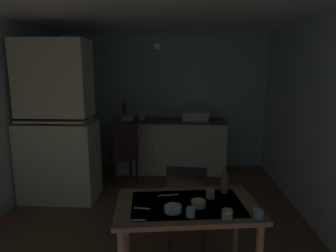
{
  "coord_description": "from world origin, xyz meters",
  "views": [
    {
      "loc": [
        0.35,
        -3.46,
        1.78
      ],
      "look_at": [
        0.19,
        -0.08,
        1.13
      ],
      "focal_mm": 31.53,
      "sensor_mm": 36.0,
      "label": 1
    }
  ],
  "objects_px": {
    "dining_table": "(187,216)",
    "glass_bottle": "(225,182)",
    "mixing_bowl_counter": "(126,117)",
    "hutch_cabinet": "(57,127)",
    "serving_bowl_wide": "(173,209)",
    "mug_dark": "(210,194)",
    "hand_pump": "(124,110)",
    "sink_basin": "(195,116)",
    "chair_far_side": "(187,202)",
    "chair_by_counter": "(124,153)"
  },
  "relations": [
    {
      "from": "mug_dark",
      "to": "sink_basin",
      "type": "bearing_deg",
      "value": 90.27
    },
    {
      "from": "hutch_cabinet",
      "to": "sink_basin",
      "type": "bearing_deg",
      "value": 32.74
    },
    {
      "from": "mixing_bowl_counter",
      "to": "glass_bottle",
      "type": "relative_size",
      "value": 1.17
    },
    {
      "from": "serving_bowl_wide",
      "to": "glass_bottle",
      "type": "height_order",
      "value": "glass_bottle"
    },
    {
      "from": "sink_basin",
      "to": "glass_bottle",
      "type": "distance_m",
      "value": 2.62
    },
    {
      "from": "hand_pump",
      "to": "dining_table",
      "type": "bearing_deg",
      "value": -69.87
    },
    {
      "from": "hutch_cabinet",
      "to": "chair_far_side",
      "type": "height_order",
      "value": "hutch_cabinet"
    },
    {
      "from": "mixing_bowl_counter",
      "to": "chair_by_counter",
      "type": "relative_size",
      "value": 0.28
    },
    {
      "from": "hutch_cabinet",
      "to": "serving_bowl_wide",
      "type": "relative_size",
      "value": 16.44
    },
    {
      "from": "serving_bowl_wide",
      "to": "mug_dark",
      "type": "height_order",
      "value": "mug_dark"
    },
    {
      "from": "sink_basin",
      "to": "serving_bowl_wide",
      "type": "distance_m",
      "value": 3.02
    },
    {
      "from": "chair_by_counter",
      "to": "dining_table",
      "type": "bearing_deg",
      "value": -66.84
    },
    {
      "from": "hand_pump",
      "to": "serving_bowl_wide",
      "type": "xyz_separation_m",
      "value": [
        0.96,
        -3.04,
        -0.33
      ]
    },
    {
      "from": "serving_bowl_wide",
      "to": "mug_dark",
      "type": "distance_m",
      "value": 0.4
    },
    {
      "from": "hutch_cabinet",
      "to": "glass_bottle",
      "type": "height_order",
      "value": "hutch_cabinet"
    },
    {
      "from": "hutch_cabinet",
      "to": "hand_pump",
      "type": "bearing_deg",
      "value": 62.47
    },
    {
      "from": "chair_by_counter",
      "to": "glass_bottle",
      "type": "height_order",
      "value": "chair_by_counter"
    },
    {
      "from": "hand_pump",
      "to": "dining_table",
      "type": "xyz_separation_m",
      "value": [
        1.06,
        -2.9,
        -0.46
      ]
    },
    {
      "from": "hutch_cabinet",
      "to": "chair_far_side",
      "type": "relative_size",
      "value": 2.46
    },
    {
      "from": "sink_basin",
      "to": "chair_far_side",
      "type": "relative_size",
      "value": 0.5
    },
    {
      "from": "hutch_cabinet",
      "to": "sink_basin",
      "type": "height_order",
      "value": "hutch_cabinet"
    },
    {
      "from": "hutch_cabinet",
      "to": "mixing_bowl_counter",
      "type": "xyz_separation_m",
      "value": [
        0.71,
        1.18,
        -0.05
      ]
    },
    {
      "from": "hand_pump",
      "to": "chair_far_side",
      "type": "distance_m",
      "value": 2.64
    },
    {
      "from": "hutch_cabinet",
      "to": "sink_basin",
      "type": "xyz_separation_m",
      "value": [
        1.91,
        1.23,
        -0.02
      ]
    },
    {
      "from": "mixing_bowl_counter",
      "to": "serving_bowl_wide",
      "type": "bearing_deg",
      "value": -72.77
    },
    {
      "from": "chair_by_counter",
      "to": "hutch_cabinet",
      "type": "bearing_deg",
      "value": -144.21
    },
    {
      "from": "hand_pump",
      "to": "serving_bowl_wide",
      "type": "height_order",
      "value": "hand_pump"
    },
    {
      "from": "hand_pump",
      "to": "glass_bottle",
      "type": "relative_size",
      "value": 1.66
    },
    {
      "from": "hand_pump",
      "to": "chair_by_counter",
      "type": "relative_size",
      "value": 0.4
    },
    {
      "from": "sink_basin",
      "to": "mixing_bowl_counter",
      "type": "height_order",
      "value": "sink_basin"
    },
    {
      "from": "hand_pump",
      "to": "mixing_bowl_counter",
      "type": "distance_m",
      "value": 0.16
    },
    {
      "from": "sink_basin",
      "to": "serving_bowl_wide",
      "type": "bearing_deg",
      "value": -95.53
    },
    {
      "from": "hutch_cabinet",
      "to": "dining_table",
      "type": "relative_size",
      "value": 1.81
    },
    {
      "from": "hutch_cabinet",
      "to": "chair_far_side",
      "type": "bearing_deg",
      "value": -31.36
    },
    {
      "from": "mug_dark",
      "to": "glass_bottle",
      "type": "distance_m",
      "value": 0.19
    },
    {
      "from": "mug_dark",
      "to": "glass_bottle",
      "type": "bearing_deg",
      "value": 41.91
    },
    {
      "from": "glass_bottle",
      "to": "mixing_bowl_counter",
      "type": "bearing_deg",
      "value": 117.74
    },
    {
      "from": "dining_table",
      "to": "serving_bowl_wide",
      "type": "bearing_deg",
      "value": -128.25
    },
    {
      "from": "chair_far_side",
      "to": "glass_bottle",
      "type": "relative_size",
      "value": 3.74
    },
    {
      "from": "hand_pump",
      "to": "dining_table",
      "type": "distance_m",
      "value": 3.12
    },
    {
      "from": "sink_basin",
      "to": "serving_bowl_wide",
      "type": "relative_size",
      "value": 3.34
    },
    {
      "from": "mug_dark",
      "to": "hutch_cabinet",
      "type": "bearing_deg",
      "value": 141.87
    },
    {
      "from": "mixing_bowl_counter",
      "to": "chair_far_side",
      "type": "bearing_deg",
      "value": -65.23
    },
    {
      "from": "dining_table",
      "to": "chair_by_counter",
      "type": "relative_size",
      "value": 1.22
    },
    {
      "from": "dining_table",
      "to": "glass_bottle",
      "type": "height_order",
      "value": "glass_bottle"
    },
    {
      "from": "dining_table",
      "to": "glass_bottle",
      "type": "xyz_separation_m",
      "value": [
        0.33,
        0.24,
        0.2
      ]
    },
    {
      "from": "hutch_cabinet",
      "to": "serving_bowl_wide",
      "type": "distance_m",
      "value": 2.41
    },
    {
      "from": "mixing_bowl_counter",
      "to": "chair_by_counter",
      "type": "bearing_deg",
      "value": -82.4
    },
    {
      "from": "mug_dark",
      "to": "chair_by_counter",
      "type": "bearing_deg",
      "value": 118.66
    },
    {
      "from": "mixing_bowl_counter",
      "to": "hutch_cabinet",
      "type": "bearing_deg",
      "value": -120.95
    }
  ]
}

